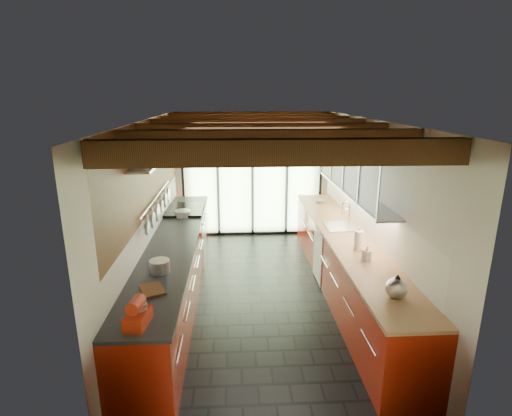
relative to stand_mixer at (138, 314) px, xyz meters
name	(u,v)px	position (x,y,z in m)	size (l,w,h in m)	color
ground	(261,294)	(1.27, 2.24, -1.03)	(5.50, 5.50, 0.00)	black
room_shell	(261,188)	(1.27, 2.24, 0.62)	(5.50, 5.50, 5.50)	silver
ceiling_beams	(260,128)	(1.27, 2.62, 1.43)	(3.14, 5.06, 4.90)	#593316
glass_door	(252,158)	(1.27, 4.94, 0.63)	(2.95, 0.10, 2.90)	#C6EAAD
left_counter	(175,268)	(-0.01, 2.24, -0.57)	(0.68, 5.00, 0.92)	#A41F0C
range_stove	(186,234)	(-0.01, 3.69, -0.56)	(0.66, 0.90, 0.97)	silver
right_counter	(345,264)	(2.54, 2.24, -0.57)	(0.68, 5.00, 0.92)	#A41F0C
sink_assembly	(341,224)	(2.56, 2.64, -0.07)	(0.45, 0.52, 0.43)	silver
upper_cabinets_right	(355,170)	(2.70, 2.54, 0.82)	(0.34, 3.00, 3.00)	silver
left_wall_fixtures	(159,176)	(-0.20, 2.50, 0.77)	(0.28, 2.60, 0.96)	silver
stand_mixer	(138,314)	(0.00, 0.00, 0.00)	(0.22, 0.33, 0.28)	red
pot_large	(160,266)	(0.00, 1.11, -0.04)	(0.24, 0.24, 0.15)	silver
pot_small	(183,213)	(0.00, 3.34, -0.06)	(0.27, 0.27, 0.11)	silver
cutting_board	(152,290)	(0.00, 0.64, -0.10)	(0.22, 0.31, 0.03)	brown
kettle	(397,287)	(2.54, 0.37, 0.01)	(0.29, 0.31, 0.27)	silver
paper_towel	(358,241)	(2.54, 1.67, 0.02)	(0.14, 0.14, 0.31)	white
soap_bottle	(367,253)	(2.54, 1.32, -0.01)	(0.09, 0.09, 0.19)	silver
bowl	(320,201)	(2.54, 4.14, -0.09)	(0.20, 0.20, 0.05)	silver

